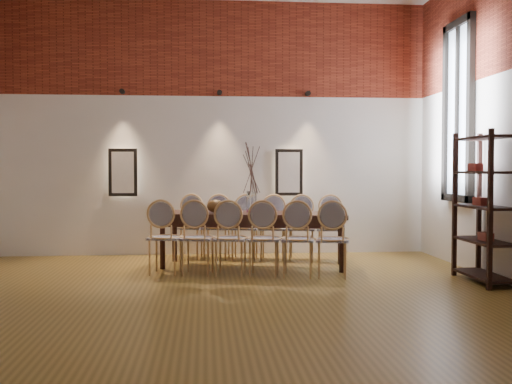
{
  "coord_description": "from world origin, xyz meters",
  "views": [
    {
      "loc": [
        -0.03,
        -6.0,
        1.34
      ],
      "look_at": [
        0.64,
        1.81,
        1.05
      ],
      "focal_mm": 42.0,
      "sensor_mm": 36.0,
      "label": 1
    }
  ],
  "objects": [
    {
      "name": "chair_near_f",
      "position": [
        1.55,
        1.32,
        0.47
      ],
      "size": [
        0.52,
        0.52,
        0.94
      ],
      "primitive_type": null,
      "rotation": [
        0.0,
        0.0,
        -0.2
      ],
      "color": "tan",
      "rests_on": "floor"
    },
    {
      "name": "spot_fixture_mid",
      "position": [
        0.2,
        3.42,
        2.55
      ],
      "size": [
        0.08,
        0.1,
        0.08
      ],
      "primitive_type": "cylinder",
      "rotation": [
        1.57,
        0.0,
        0.0
      ],
      "color": "black",
      "rests_on": "wall_back"
    },
    {
      "name": "chair_far_e",
      "position": [
        1.4,
        2.76,
        0.47
      ],
      "size": [
        0.52,
        0.52,
        0.94
      ],
      "primitive_type": null,
      "rotation": [
        0.0,
        0.0,
        2.95
      ],
      "color": "tan",
      "rests_on": "floor"
    },
    {
      "name": "niche_left",
      "position": [
        -1.3,
        3.45,
        1.3
      ],
      "size": [
        0.36,
        0.06,
        0.66
      ],
      "primitive_type": "cube",
      "color": "#FFEAC6",
      "rests_on": "wall_back"
    },
    {
      "name": "window_mullion",
      "position": [
        3.44,
        2.0,
        2.15
      ],
      "size": [
        0.06,
        0.06,
        2.4
      ],
      "primitive_type": "cube",
      "color": "black",
      "rests_on": "wall_right"
    },
    {
      "name": "chair_near_e",
      "position": [
        1.13,
        1.4,
        0.47
      ],
      "size": [
        0.52,
        0.52,
        0.94
      ],
      "primitive_type": null,
      "rotation": [
        0.0,
        0.0,
        -0.2
      ],
      "color": "tan",
      "rests_on": "floor"
    },
    {
      "name": "chair_near_c",
      "position": [
        0.29,
        1.57,
        0.47
      ],
      "size": [
        0.52,
        0.52,
        0.94
      ],
      "primitive_type": null,
      "rotation": [
        0.0,
        0.0,
        -0.2
      ],
      "color": "tan",
      "rests_on": "floor"
    },
    {
      "name": "shelving_rack",
      "position": [
        3.28,
        0.84,
        0.9
      ],
      "size": [
        0.38,
        1.0,
        1.8
      ],
      "primitive_type": null,
      "rotation": [
        0.0,
        0.0,
        0.0
      ],
      "color": "black",
      "rests_on": "floor"
    },
    {
      "name": "dining_table",
      "position": [
        0.64,
        2.21,
        0.38
      ],
      "size": [
        2.67,
        1.3,
        0.75
      ],
      "primitive_type": "cube",
      "rotation": [
        0.0,
        0.0,
        -0.2
      ],
      "color": "black",
      "rests_on": "floor"
    },
    {
      "name": "spot_fixture_left",
      "position": [
        -1.3,
        3.42,
        2.55
      ],
      "size": [
        0.08,
        0.1,
        0.08
      ],
      "primitive_type": "cylinder",
      "rotation": [
        1.57,
        0.0,
        0.0
      ],
      "color": "black",
      "rests_on": "wall_back"
    },
    {
      "name": "spot_fixture_right",
      "position": [
        1.6,
        3.42,
        2.55
      ],
      "size": [
        0.08,
        0.1,
        0.08
      ],
      "primitive_type": "cylinder",
      "rotation": [
        1.57,
        0.0,
        0.0
      ],
      "color": "black",
      "rests_on": "wall_back"
    },
    {
      "name": "window_glass",
      "position": [
        3.46,
        2.0,
        2.15
      ],
      "size": [
        0.02,
        0.78,
        2.38
      ],
      "primitive_type": "cube",
      "color": "silver",
      "rests_on": "wall_right"
    },
    {
      "name": "chair_near_a",
      "position": [
        -0.54,
        1.74,
        0.47
      ],
      "size": [
        0.52,
        0.52,
        0.94
      ],
      "primitive_type": null,
      "rotation": [
        0.0,
        0.0,
        -0.2
      ],
      "color": "tan",
      "rests_on": "floor"
    },
    {
      "name": "chair_far_d",
      "position": [
        0.98,
        2.84,
        0.47
      ],
      "size": [
        0.52,
        0.52,
        0.94
      ],
      "primitive_type": null,
      "rotation": [
        0.0,
        0.0,
        2.95
      ],
      "color": "tan",
      "rests_on": "floor"
    },
    {
      "name": "vase",
      "position": [
        0.61,
        2.21,
        0.9
      ],
      "size": [
        0.14,
        0.14,
        0.3
      ],
      "primitive_type": "cylinder",
      "color": "silver",
      "rests_on": "dining_table"
    },
    {
      "name": "chair_far_a",
      "position": [
        -0.27,
        3.09,
        0.47
      ],
      "size": [
        0.52,
        0.52,
        0.94
      ],
      "primitive_type": null,
      "rotation": [
        0.0,
        0.0,
        2.95
      ],
      "color": "tan",
      "rests_on": "floor"
    },
    {
      "name": "brick_band_back",
      "position": [
        0.0,
        3.48,
        3.25
      ],
      "size": [
        7.0,
        0.02,
        1.5
      ],
      "primitive_type": "cube",
      "color": "maroon",
      "rests_on": "ground"
    },
    {
      "name": "chair_near_d",
      "position": [
        0.71,
        1.49,
        0.47
      ],
      "size": [
        0.52,
        0.52,
        0.94
      ],
      "primitive_type": null,
      "rotation": [
        0.0,
        0.0,
        -0.2
      ],
      "color": "tan",
      "rests_on": "floor"
    },
    {
      "name": "bowl",
      "position": [
        0.11,
        2.26,
        0.84
      ],
      "size": [
        0.24,
        0.24,
        0.18
      ],
      "primitive_type": "ellipsoid",
      "color": "brown",
      "rests_on": "dining_table"
    },
    {
      "name": "wall_back",
      "position": [
        0.0,
        3.55,
        2.0
      ],
      "size": [
        7.0,
        0.1,
        4.0
      ],
      "primitive_type": "cube",
      "color": "silver",
      "rests_on": "ground"
    },
    {
      "name": "chair_far_f",
      "position": [
        1.82,
        2.68,
        0.47
      ],
      "size": [
        0.52,
        0.52,
        0.94
      ],
      "primitive_type": null,
      "rotation": [
        0.0,
        0.0,
        2.95
      ],
      "color": "tan",
      "rests_on": "floor"
    },
    {
      "name": "wall_front",
      "position": [
        0.0,
        -3.55,
        2.0
      ],
      "size": [
        7.0,
        0.1,
        4.0
      ],
      "primitive_type": "cube",
      "color": "silver",
      "rests_on": "ground"
    },
    {
      "name": "chair_far_b",
      "position": [
        0.14,
        3.01,
        0.47
      ],
      "size": [
        0.52,
        0.52,
        0.94
      ],
      "primitive_type": null,
      "rotation": [
        0.0,
        0.0,
        2.95
      ],
      "color": "tan",
      "rests_on": "floor"
    },
    {
      "name": "dried_branches",
      "position": [
        0.61,
        2.21,
        1.35
      ],
      "size": [
        0.5,
        0.5,
        0.7
      ],
      "primitive_type": null,
      "color": "#463129",
      "rests_on": "vase"
    },
    {
      "name": "chair_far_c",
      "position": [
        0.56,
        2.93,
        0.47
      ],
      "size": [
        0.52,
        0.52,
        0.94
      ],
      "primitive_type": null,
      "rotation": [
        0.0,
        0.0,
        2.95
      ],
      "color": "tan",
      "rests_on": "floor"
    },
    {
      "name": "book",
      "position": [
        0.72,
        2.24,
        0.77
      ],
      "size": [
        0.29,
        0.23,
        0.03
      ],
      "primitive_type": "cube",
      "rotation": [
        0.0,
        0.0,
        -0.2
      ],
      "color": "#86206C",
      "rests_on": "dining_table"
    },
    {
      "name": "niche_right",
      "position": [
        1.3,
        3.45,
        1.3
      ],
      "size": [
        0.36,
        0.06,
        0.66
      ],
      "primitive_type": "cube",
      "color": "#FFEAC6",
      "rests_on": "wall_back"
    },
    {
      "name": "window_frame",
      "position": [
        3.44,
        2.0,
        2.15
      ],
      "size": [
        0.08,
        0.9,
        2.5
      ],
      "primitive_type": "cube",
      "color": "black",
      "rests_on": "wall_right"
    },
    {
      "name": "floor",
      "position": [
        0.0,
        0.0,
        -0.01
      ],
      "size": [
        7.0,
        7.0,
        0.02
      ],
      "primitive_type": "cube",
      "color": "olive",
      "rests_on": "ground"
    },
    {
      "name": "chair_near_b",
      "position": [
        -0.13,
        1.65,
        0.47
      ],
      "size": [
        0.52,
        0.52,
        0.94
      ],
      "primitive_type": null,
      "rotation": [
        0.0,
        0.0,
        -0.2
      ],
      "color": "tan",
      "rests_on": "floor"
    }
  ]
}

